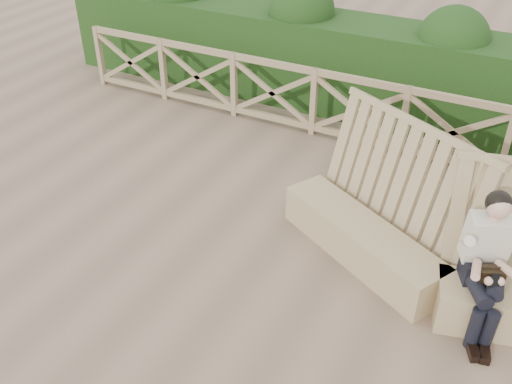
% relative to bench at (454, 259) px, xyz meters
% --- Properties ---
extents(ground, '(60.00, 60.00, 0.00)m').
position_rel_bench_xyz_m(ground, '(-2.01, -0.92, -0.40)').
color(ground, brown).
rests_on(ground, ground).
extents(bench, '(4.22, 1.71, 1.60)m').
position_rel_bench_xyz_m(bench, '(0.00, 0.00, 0.00)').
color(bench, '#977D56').
rests_on(bench, ground).
extents(woman, '(0.60, 0.94, 1.48)m').
position_rel_bench_xyz_m(woman, '(0.31, -0.35, 0.39)').
color(woman, black).
rests_on(woman, ground).
extents(guardrail, '(10.10, 0.09, 1.10)m').
position_rel_bench_xyz_m(guardrail, '(-2.01, 2.58, 0.15)').
color(guardrail, '#846C4C').
rests_on(guardrail, ground).
extents(hedge, '(12.00, 1.20, 1.50)m').
position_rel_bench_xyz_m(hedge, '(-2.01, 3.78, 0.35)').
color(hedge, black).
rests_on(hedge, ground).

